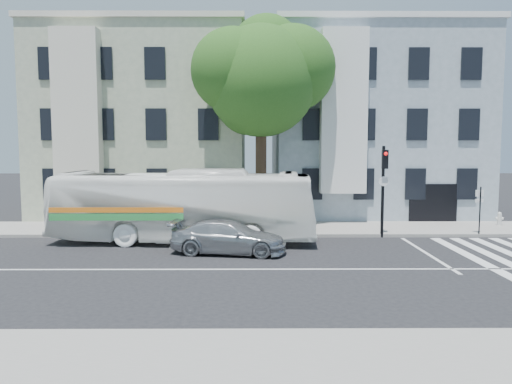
{
  "coord_description": "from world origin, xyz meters",
  "views": [
    {
      "loc": [
        -0.41,
        -16.94,
        4.28
      ],
      "look_at": [
        -0.29,
        3.18,
        2.4
      ],
      "focal_mm": 35.0,
      "sensor_mm": 36.0,
      "label": 1
    }
  ],
  "objects_px": {
    "bus": "(184,206)",
    "sedan": "(228,237)",
    "fire_hydrant": "(499,218)",
    "traffic_signal": "(384,179)"
  },
  "relations": [
    {
      "from": "bus",
      "to": "fire_hydrant",
      "type": "relative_size",
      "value": 16.72
    },
    {
      "from": "traffic_signal",
      "to": "fire_hydrant",
      "type": "distance_m",
      "value": 7.63
    },
    {
      "from": "sedan",
      "to": "traffic_signal",
      "type": "distance_m",
      "value": 8.04
    },
    {
      "from": "fire_hydrant",
      "to": "bus",
      "type": "bearing_deg",
      "value": -166.86
    },
    {
      "from": "fire_hydrant",
      "to": "traffic_signal",
      "type": "bearing_deg",
      "value": -158.44
    },
    {
      "from": "traffic_signal",
      "to": "sedan",
      "type": "bearing_deg",
      "value": -149.19
    },
    {
      "from": "traffic_signal",
      "to": "bus",
      "type": "bearing_deg",
      "value": -168.25
    },
    {
      "from": "sedan",
      "to": "fire_hydrant",
      "type": "bearing_deg",
      "value": -57.58
    },
    {
      "from": "bus",
      "to": "sedan",
      "type": "xyz_separation_m",
      "value": [
        2.09,
        -2.31,
        -0.95
      ]
    },
    {
      "from": "bus",
      "to": "traffic_signal",
      "type": "height_order",
      "value": "traffic_signal"
    }
  ]
}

